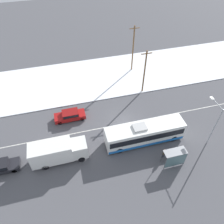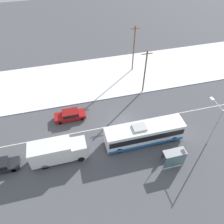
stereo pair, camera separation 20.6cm
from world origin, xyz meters
TOP-DOWN VIEW (x-y plane):
  - ground_plane at (0.00, 0.00)m, footprint 120.00×120.00m
  - snow_lot at (0.00, 12.58)m, footprint 80.00×12.92m
  - lane_marking_center at (0.00, 0.00)m, footprint 60.00×0.12m
  - city_bus at (1.78, -3.74)m, footprint 10.90×2.57m
  - box_truck at (-9.98, -3.88)m, footprint 7.12×2.30m
  - sedan_car at (-7.66, 3.10)m, footprint 4.69×1.80m
  - pedestrian_at_stop at (3.30, -7.07)m, footprint 0.60×0.27m
  - bus_shelter at (4.11, -8.36)m, footprint 2.83×1.20m
  - streetlamp at (10.30, -5.84)m, footprint 0.36×2.70m
  - utility_pole_roadside at (5.41, 6.56)m, footprint 1.80×0.24m
  - utility_pole_snowlot at (5.70, 13.38)m, footprint 1.80×0.24m

SIDE VIEW (x-z plane):
  - ground_plane at x=0.00m, z-range 0.00..0.00m
  - lane_marking_center at x=0.00m, z-range 0.00..0.00m
  - snow_lot at x=0.00m, z-range 0.00..0.12m
  - sedan_car at x=-7.66m, z-range 0.07..1.54m
  - pedestrian_at_stop at x=3.30m, z-range 0.19..1.86m
  - city_bus at x=1.78m, z-range -0.04..3.16m
  - bus_shelter at x=4.11m, z-range 0.47..2.87m
  - box_truck at x=-9.98m, z-range 0.16..3.33m
  - utility_pole_roadside at x=5.41m, z-range 0.19..8.16m
  - streetlamp at x=10.30m, z-range 0.95..7.49m
  - utility_pole_snowlot at x=5.70m, z-range 0.19..9.15m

